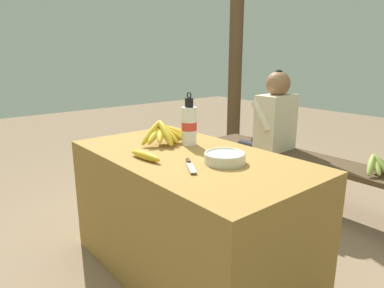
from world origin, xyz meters
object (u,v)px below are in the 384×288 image
at_px(knife, 190,164).
at_px(banana_bunch_ripe, 164,133).
at_px(water_bottle, 189,125).
at_px(wooden_bench, 305,164).
at_px(serving_bowl, 225,157).
at_px(banana_bunch_green, 377,164).
at_px(support_post_near, 236,38).
at_px(loose_banana_front, 145,156).
at_px(seated_vendor, 271,125).

bearing_deg(knife, banana_bunch_ripe, -168.15).
xyz_separation_m(water_bottle, wooden_bench, (0.06, 1.14, -0.45)).
relative_size(serving_bowl, knife, 1.09).
relative_size(serving_bowl, banana_bunch_green, 0.67).
height_order(serving_bowl, banana_bunch_green, serving_bowl).
bearing_deg(support_post_near, water_bottle, -54.43).
relative_size(serving_bowl, loose_banana_front, 0.90).
xyz_separation_m(serving_bowl, loose_banana_front, (-0.29, -0.26, -0.01)).
height_order(serving_bowl, loose_banana_front, serving_bowl).
xyz_separation_m(wooden_bench, support_post_near, (-1.15, 0.37, 1.00)).
bearing_deg(serving_bowl, wooden_bench, 104.32).
xyz_separation_m(banana_bunch_ripe, support_post_near, (-0.99, 1.62, 0.60)).
bearing_deg(water_bottle, serving_bowl, -13.12).
height_order(banana_bunch_ripe, seated_vendor, seated_vendor).
bearing_deg(loose_banana_front, banana_bunch_ripe, 127.34).
bearing_deg(banana_bunch_ripe, support_post_near, 121.32).
bearing_deg(wooden_bench, banana_bunch_ripe, -97.37).
bearing_deg(loose_banana_front, wooden_bench, 91.09).
height_order(banana_bunch_ripe, banana_bunch_green, banana_bunch_ripe).
distance_m(loose_banana_front, banana_bunch_green, 1.59).
bearing_deg(wooden_bench, seated_vendor, -174.13).
height_order(seated_vendor, banana_bunch_green, seated_vendor).
relative_size(wooden_bench, banana_bunch_green, 6.15).
bearing_deg(loose_banana_front, knife, 26.14).
distance_m(serving_bowl, loose_banana_front, 0.39).
xyz_separation_m(serving_bowl, knife, (-0.07, -0.16, -0.02)).
distance_m(banana_bunch_ripe, banana_bunch_green, 1.45).
height_order(knife, support_post_near, support_post_near).
relative_size(serving_bowl, seated_vendor, 0.18).
relative_size(banana_bunch_ripe, water_bottle, 1.11).
distance_m(banana_bunch_ripe, wooden_bench, 1.32).
bearing_deg(banana_bunch_ripe, loose_banana_front, -52.66).
distance_m(serving_bowl, wooden_bench, 1.32).
xyz_separation_m(banana_bunch_ripe, knife, (0.40, -0.14, -0.06)).
relative_size(knife, wooden_bench, 0.10).
distance_m(banana_bunch_ripe, support_post_near, 1.99).
relative_size(water_bottle, wooden_bench, 0.17).
bearing_deg(banana_bunch_green, water_bottle, -117.75).
bearing_deg(banana_bunch_green, support_post_near, 167.30).
xyz_separation_m(water_bottle, knife, (0.31, -0.25, -0.11)).
relative_size(loose_banana_front, knife, 1.22).
xyz_separation_m(banana_bunch_ripe, loose_banana_front, (0.19, -0.25, -0.05)).
distance_m(serving_bowl, water_bottle, 0.40).
bearing_deg(wooden_bench, support_post_near, 161.91).
distance_m(banana_bunch_ripe, water_bottle, 0.15).
bearing_deg(knife, seated_vendor, 144.26).
relative_size(water_bottle, banana_bunch_green, 1.02).
distance_m(wooden_bench, banana_bunch_green, 0.55).
bearing_deg(serving_bowl, banana_bunch_ripe, -177.97).
bearing_deg(loose_banana_front, seated_vendor, 103.83).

